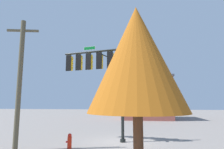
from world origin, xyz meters
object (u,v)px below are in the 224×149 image
object	(u,v)px
fire_hydrant	(70,141)
tree_near	(137,58)
utility_pole	(20,80)
signal_pole_assembly	(103,70)
brick_building	(146,98)

from	to	relation	value
fire_hydrant	tree_near	xyz separation A→B (m)	(-3.90, 3.02, 4.00)
utility_pole	fire_hydrant	world-z (taller)	utility_pole
tree_near	signal_pole_assembly	bearing A→B (deg)	-66.03
brick_building	signal_pole_assembly	bearing A→B (deg)	78.91
signal_pole_assembly	fire_hydrant	bearing A→B (deg)	60.70
signal_pole_assembly	utility_pole	world-z (taller)	utility_pole
fire_hydrant	tree_near	bearing A→B (deg)	142.29
signal_pole_assembly	utility_pole	xyz separation A→B (m)	(4.17, 3.43, -1.08)
signal_pole_assembly	fire_hydrant	world-z (taller)	signal_pole_assembly
tree_near	brick_building	size ratio (longest dim) A/B	0.84
tree_near	brick_building	world-z (taller)	tree_near
fire_hydrant	signal_pole_assembly	bearing A→B (deg)	-119.30
signal_pole_assembly	brick_building	world-z (taller)	signal_pole_assembly
signal_pole_assembly	utility_pole	distance (m)	5.50
signal_pole_assembly	brick_building	size ratio (longest dim) A/B	0.87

